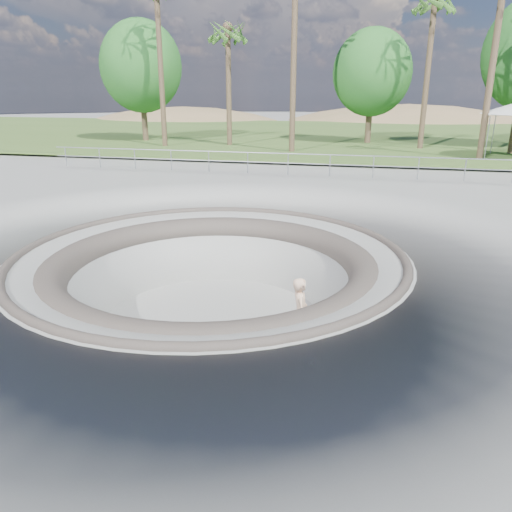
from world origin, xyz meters
name	(u,v)px	position (x,y,z in m)	size (l,w,h in m)	color
ground	(210,254)	(0.00, 0.00, 0.00)	(180.00, 180.00, 0.00)	gray
skate_bowl	(212,317)	(0.00, 0.00, -1.83)	(14.00, 14.00, 4.10)	gray
grass_strip	(330,135)	(0.00, 34.00, 0.22)	(180.00, 36.00, 0.12)	#405F26
distant_hills	(371,176)	(3.78, 57.17, -7.02)	(103.20, 45.00, 28.60)	olive
safety_railing	(288,164)	(0.00, 12.00, 0.69)	(25.00, 0.06, 1.03)	#94979C
skateboard	(299,347)	(2.57, -1.11, -1.83)	(0.89, 0.27, 0.09)	olive
skater	(300,313)	(2.57, -1.11, -0.92)	(0.64, 0.42, 1.77)	beige
palm_b	(228,35)	(-6.19, 23.31, 7.55)	(2.60, 2.60, 8.64)	brown
palm_d	(434,6)	(6.97, 24.05, 8.98)	(2.60, 2.60, 10.18)	brown
bushy_tree_left	(141,67)	(-13.47, 24.96, 5.68)	(6.15, 5.59, 8.87)	brown
bushy_tree_mid	(372,73)	(3.42, 27.19, 5.20)	(5.62, 5.11, 8.11)	brown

